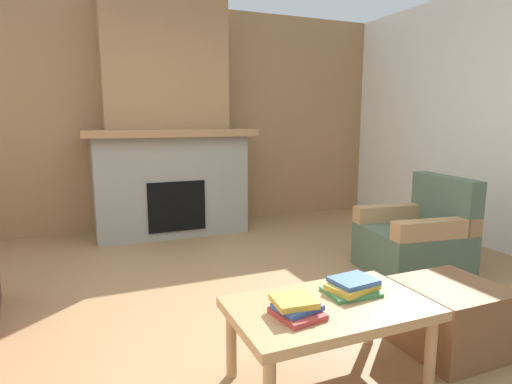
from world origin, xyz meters
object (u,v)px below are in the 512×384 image
Objects in this scene: fireplace at (168,135)px; ottoman at (450,317)px; coffee_table at (330,314)px; armchair at (417,240)px.

ottoman is (0.96, -3.31, -0.96)m from fireplace.
fireplace is at bearing 106.25° from ottoman.
armchair is at bearing 34.41° from coffee_table.
fireplace reaches higher than ottoman.
fireplace is at bearing 92.42° from coffee_table.
armchair is at bearing 55.06° from ottoman.
fireplace is 2.70× the size of coffee_table.
armchair is 1.91m from coffee_table.
ottoman is at bearing -124.94° from armchair.
armchair reaches higher than ottoman.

